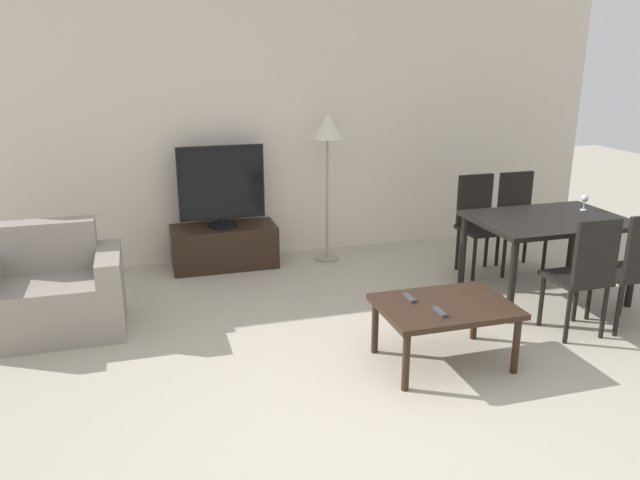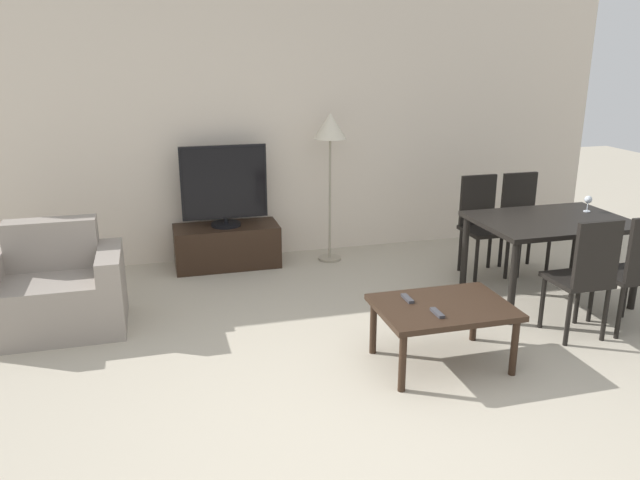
{
  "view_description": "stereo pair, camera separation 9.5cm",
  "coord_description": "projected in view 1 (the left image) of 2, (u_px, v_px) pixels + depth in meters",
  "views": [
    {
      "loc": [
        -1.11,
        -2.94,
        2.14
      ],
      "look_at": [
        0.25,
        1.69,
        0.65
      ],
      "focal_mm": 35.0,
      "sensor_mm": 36.0,
      "label": 1
    },
    {
      "loc": [
        -1.02,
        -2.96,
        2.14
      ],
      "look_at": [
        0.25,
        1.69,
        0.65
      ],
      "focal_mm": 35.0,
      "sensor_mm": 36.0,
      "label": 2
    }
  ],
  "objects": [
    {
      "name": "remote_primary",
      "position": [
        409.0,
        298.0,
        4.38
      ],
      "size": [
        0.04,
        0.15,
        0.02
      ],
      "color": "#38383D",
      "rests_on": "coffee_table"
    },
    {
      "name": "ground_plane",
      "position": [
        361.0,
        432.0,
        3.62
      ],
      "size": [
        18.0,
        18.0,
        0.0
      ],
      "primitive_type": "plane",
      "color": "#B2A893"
    },
    {
      "name": "wall_back",
      "position": [
        249.0,
        129.0,
        6.35
      ],
      "size": [
        7.86,
        0.06,
        2.7
      ],
      "color": "beige",
      "rests_on": "ground_plane"
    },
    {
      "name": "dining_table",
      "position": [
        548.0,
        227.0,
        5.41
      ],
      "size": [
        1.3,
        0.92,
        0.73
      ],
      "color": "black",
      "rests_on": "ground_plane"
    },
    {
      "name": "dining_chair_far_left",
      "position": [
        479.0,
        219.0,
        6.1
      ],
      "size": [
        0.4,
        0.4,
        0.96
      ],
      "color": "black",
      "rests_on": "ground_plane"
    },
    {
      "name": "tv_stand",
      "position": [
        224.0,
        246.0,
        6.32
      ],
      "size": [
        1.04,
        0.46,
        0.43
      ],
      "color": "black",
      "rests_on": "ground_plane"
    },
    {
      "name": "armchair",
      "position": [
        52.0,
        294.0,
        4.84
      ],
      "size": [
        1.06,
        0.71,
        0.84
      ],
      "color": "gray",
      "rests_on": "ground_plane"
    },
    {
      "name": "dining_chair_far",
      "position": [
        519.0,
        216.0,
        6.22
      ],
      "size": [
        0.4,
        0.4,
        0.96
      ],
      "color": "black",
      "rests_on": "ground_plane"
    },
    {
      "name": "dining_chair_near_right",
      "position": [
        634.0,
        266.0,
        4.8
      ],
      "size": [
        0.4,
        0.4,
        0.96
      ],
      "color": "black",
      "rests_on": "ground_plane"
    },
    {
      "name": "coffee_table",
      "position": [
        445.0,
        311.0,
        4.32
      ],
      "size": [
        0.92,
        0.66,
        0.45
      ],
      "color": "black",
      "rests_on": "ground_plane"
    },
    {
      "name": "wine_glass_left",
      "position": [
        585.0,
        199.0,
        5.6
      ],
      "size": [
        0.07,
        0.07,
        0.15
      ],
      "color": "silver",
      "rests_on": "dining_table"
    },
    {
      "name": "tv",
      "position": [
        222.0,
        187.0,
        6.13
      ],
      "size": [
        0.85,
        0.3,
        0.81
      ],
      "color": "black",
      "rests_on": "tv_stand"
    },
    {
      "name": "remote_secondary",
      "position": [
        440.0,
        312.0,
        4.15
      ],
      "size": [
        0.04,
        0.15,
        0.02
      ],
      "color": "#38383D",
      "rests_on": "coffee_table"
    },
    {
      "name": "floor_lamp",
      "position": [
        327.0,
        134.0,
        6.2
      ],
      "size": [
        0.33,
        0.33,
        1.53
      ],
      "color": "gray",
      "rests_on": "ground_plane"
    },
    {
      "name": "dining_chair_near",
      "position": [
        584.0,
        272.0,
        4.68
      ],
      "size": [
        0.4,
        0.4,
        0.96
      ],
      "color": "black",
      "rests_on": "ground_plane"
    }
  ]
}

